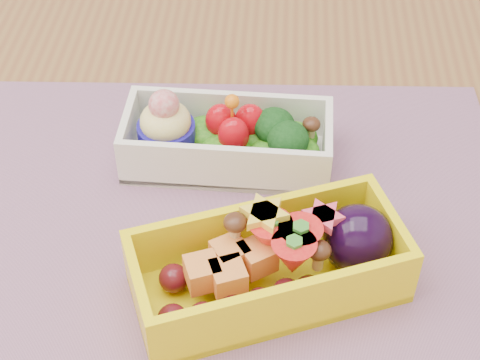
# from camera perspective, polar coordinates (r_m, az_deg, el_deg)

# --- Properties ---
(table) EXTENTS (1.20, 0.80, 0.75)m
(table) POSITION_cam_1_polar(r_m,az_deg,el_deg) (0.66, -2.97, -9.98)
(table) COLOR brown
(table) RESTS_ON ground
(placemat) EXTENTS (0.46, 0.36, 0.00)m
(placemat) POSITION_cam_1_polar(r_m,az_deg,el_deg) (0.60, -0.75, -2.96)
(placemat) COLOR gray
(placemat) RESTS_ON table
(bento_white) EXTENTS (0.17, 0.08, 0.07)m
(bento_white) POSITION_cam_1_polar(r_m,az_deg,el_deg) (0.63, -1.03, 3.03)
(bento_white) COLOR white
(bento_white) RESTS_ON placemat
(bento_yellow) EXTENTS (0.20, 0.14, 0.06)m
(bento_yellow) POSITION_cam_1_polar(r_m,az_deg,el_deg) (0.53, 2.58, -6.24)
(bento_yellow) COLOR yellow
(bento_yellow) RESTS_ON placemat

